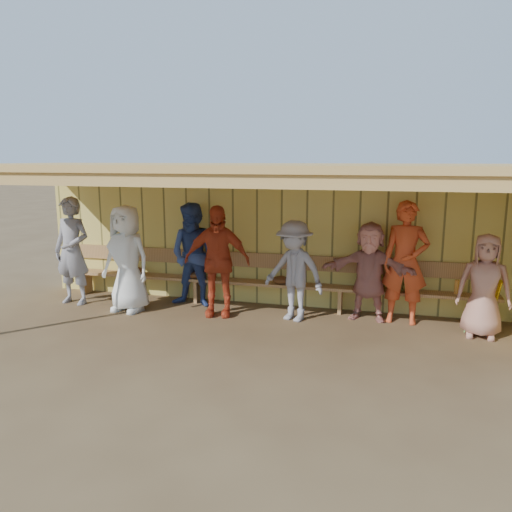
{
  "coord_description": "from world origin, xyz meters",
  "views": [
    {
      "loc": [
        2.01,
        -7.2,
        2.58
      ],
      "look_at": [
        0.0,
        0.35,
        1.05
      ],
      "focal_mm": 35.0,
      "sensor_mm": 36.0,
      "label": 1
    }
  ],
  "objects_px": {
    "player_a": "(72,251)",
    "player_b": "(127,259)",
    "player_e": "(294,271)",
    "player_g": "(405,263)",
    "player_f": "(369,271)",
    "player_h": "(484,286)",
    "bench": "(267,277)",
    "player_d": "(217,261)",
    "player_c": "(195,255)"
  },
  "relations": [
    {
      "from": "player_e",
      "to": "bench",
      "type": "height_order",
      "value": "player_e"
    },
    {
      "from": "player_d",
      "to": "player_c",
      "type": "bearing_deg",
      "value": 134.81
    },
    {
      "from": "player_h",
      "to": "player_e",
      "type": "bearing_deg",
      "value": -174.55
    },
    {
      "from": "player_d",
      "to": "player_f",
      "type": "relative_size",
      "value": 1.15
    },
    {
      "from": "player_g",
      "to": "player_h",
      "type": "relative_size",
      "value": 1.27
    },
    {
      "from": "player_e",
      "to": "player_g",
      "type": "relative_size",
      "value": 0.83
    },
    {
      "from": "player_a",
      "to": "player_d",
      "type": "distance_m",
      "value": 2.73
    },
    {
      "from": "player_e",
      "to": "player_a",
      "type": "bearing_deg",
      "value": -158.41
    },
    {
      "from": "player_a",
      "to": "player_g",
      "type": "relative_size",
      "value": 0.99
    },
    {
      "from": "player_b",
      "to": "player_h",
      "type": "xyz_separation_m",
      "value": [
        5.65,
        0.18,
        -0.15
      ]
    },
    {
      "from": "player_c",
      "to": "player_e",
      "type": "xyz_separation_m",
      "value": [
        1.84,
        -0.33,
        -0.1
      ]
    },
    {
      "from": "bench",
      "to": "player_d",
      "type": "bearing_deg",
      "value": -133.78
    },
    {
      "from": "player_a",
      "to": "player_g",
      "type": "bearing_deg",
      "value": 9.22
    },
    {
      "from": "player_e",
      "to": "bench",
      "type": "distance_m",
      "value": 0.92
    },
    {
      "from": "player_a",
      "to": "bench",
      "type": "distance_m",
      "value": 3.51
    },
    {
      "from": "player_f",
      "to": "player_e",
      "type": "bearing_deg",
      "value": -158.58
    },
    {
      "from": "player_b",
      "to": "player_d",
      "type": "xyz_separation_m",
      "value": [
        1.56,
        0.16,
        0.01
      ]
    },
    {
      "from": "player_f",
      "to": "player_d",
      "type": "bearing_deg",
      "value": -165.34
    },
    {
      "from": "player_d",
      "to": "player_f",
      "type": "bearing_deg",
      "value": 0.15
    },
    {
      "from": "player_b",
      "to": "player_d",
      "type": "height_order",
      "value": "player_d"
    },
    {
      "from": "player_b",
      "to": "bench",
      "type": "bearing_deg",
      "value": 30.04
    },
    {
      "from": "player_b",
      "to": "player_e",
      "type": "relative_size",
      "value": 1.12
    },
    {
      "from": "player_e",
      "to": "player_g",
      "type": "bearing_deg",
      "value": 31.48
    },
    {
      "from": "player_a",
      "to": "player_f",
      "type": "distance_m",
      "value": 5.18
    },
    {
      "from": "player_a",
      "to": "player_e",
      "type": "distance_m",
      "value": 4.01
    },
    {
      "from": "player_a",
      "to": "player_b",
      "type": "distance_m",
      "value": 1.17
    },
    {
      "from": "player_g",
      "to": "player_f",
      "type": "bearing_deg",
      "value": -176.22
    },
    {
      "from": "player_a",
      "to": "player_h",
      "type": "relative_size",
      "value": 1.26
    },
    {
      "from": "player_c",
      "to": "player_e",
      "type": "bearing_deg",
      "value": -9.81
    },
    {
      "from": "player_c",
      "to": "bench",
      "type": "relative_size",
      "value": 0.24
    },
    {
      "from": "player_g",
      "to": "player_h",
      "type": "bearing_deg",
      "value": -15.2
    },
    {
      "from": "player_f",
      "to": "player_h",
      "type": "height_order",
      "value": "player_f"
    },
    {
      "from": "player_b",
      "to": "player_g",
      "type": "height_order",
      "value": "player_g"
    },
    {
      "from": "player_e",
      "to": "bench",
      "type": "relative_size",
      "value": 0.21
    },
    {
      "from": "player_b",
      "to": "player_e",
      "type": "distance_m",
      "value": 2.86
    },
    {
      "from": "player_c",
      "to": "player_b",
      "type": "bearing_deg",
      "value": -150.13
    },
    {
      "from": "player_d",
      "to": "player_h",
      "type": "xyz_separation_m",
      "value": [
        4.09,
        0.02,
        -0.16
      ]
    },
    {
      "from": "player_a",
      "to": "bench",
      "type": "bearing_deg",
      "value": 17.03
    },
    {
      "from": "player_b",
      "to": "bench",
      "type": "xyz_separation_m",
      "value": [
        2.24,
        0.87,
        -0.38
      ]
    },
    {
      "from": "player_a",
      "to": "player_f",
      "type": "height_order",
      "value": "player_a"
    },
    {
      "from": "player_a",
      "to": "bench",
      "type": "xyz_separation_m",
      "value": [
        3.41,
        0.72,
        -0.43
      ]
    },
    {
      "from": "player_e",
      "to": "player_h",
      "type": "bearing_deg",
      "value": 19.38
    },
    {
      "from": "player_a",
      "to": "player_h",
      "type": "bearing_deg",
      "value": 5.33
    },
    {
      "from": "player_e",
      "to": "player_f",
      "type": "xyz_separation_m",
      "value": [
        1.15,
        0.33,
        -0.01
      ]
    },
    {
      "from": "bench",
      "to": "player_b",
      "type": "bearing_deg",
      "value": -158.79
    },
    {
      "from": "player_c",
      "to": "player_h",
      "type": "bearing_deg",
      "value": -4.27
    },
    {
      "from": "player_d",
      "to": "player_g",
      "type": "height_order",
      "value": "player_g"
    },
    {
      "from": "player_d",
      "to": "player_a",
      "type": "bearing_deg",
      "value": 170.92
    },
    {
      "from": "player_b",
      "to": "player_g",
      "type": "bearing_deg",
      "value": 15.87
    },
    {
      "from": "player_d",
      "to": "player_e",
      "type": "distance_m",
      "value": 1.29
    }
  ]
}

